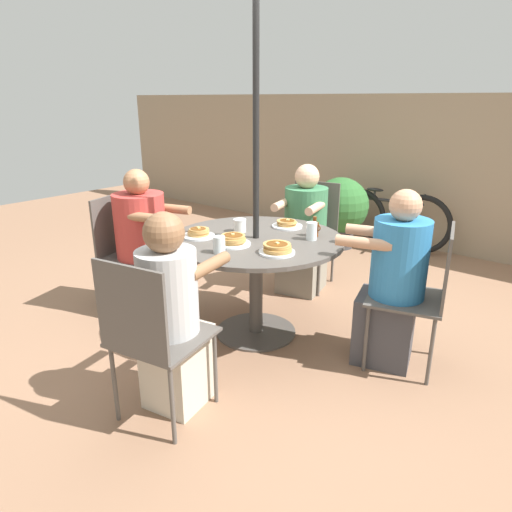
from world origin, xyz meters
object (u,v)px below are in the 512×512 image
Objects in this scene: drinking_glass_b at (312,231)px; pancake_plate_d at (277,249)px; diner_north at (145,251)px; patio_chair_south at (422,290)px; pancake_plate_b at (287,224)px; diner_west at (304,235)px; drinking_glass_a at (219,245)px; bicycle at (388,219)px; patio_chair_west at (311,227)px; patio_chair_east at (151,332)px; diner_east at (173,320)px; patio_table at (256,255)px; coffee_cup at (240,225)px; potted_shrub at (340,208)px; pancake_plate_c at (198,233)px; syrup_bottle at (314,229)px; diner_south at (392,287)px; patio_chair_north at (126,246)px; pancake_plate_a at (233,240)px.

pancake_plate_d is at bearing -91.02° from drinking_glass_b.
patio_chair_south is (2.00, 0.58, 0.02)m from diner_north.
pancake_plate_b is at bearing 71.23° from patio_chair_south.
diner_west reaches higher than drinking_glass_a.
patio_chair_west is at bearing -103.23° from bicycle.
drinking_glass_a is (-0.18, 0.71, 0.26)m from patio_chair_east.
patio_table is at bearing 90.00° from diner_east.
diner_north reaches higher than diner_east.
pancake_plate_d reaches higher than pancake_plate_b.
patio_table is at bearing -13.16° from coffee_cup.
patio_chair_west is 8.78× the size of drinking_glass_a.
patio_chair_west is 7.67× the size of drinking_glass_b.
pancake_plate_d is at bearing 101.25° from patio_chair_west.
diner_north is 1.42× the size of potted_shrub.
patio_chair_south is 4.10× the size of pancake_plate_c.
patio_chair_south is 1.54m from pancake_plate_c.
diner_north is at bearing -97.54° from potted_shrub.
patio_chair_west is 1.47m from bicycle.
drinking_glass_b is at bearing 63.89° from drinking_glass_a.
pancake_plate_d is 1.64× the size of syrup_bottle.
patio_chair_south is 8.78× the size of drinking_glass_a.
patio_table is 5.35× the size of pancake_plate_b.
drinking_glass_b is at bearing 81.68° from patio_chair_south.
diner_west is at bearing 43.40° from diner_south.
diner_south reaches higher than patio_chair_north.
patio_chair_west is (0.84, 1.44, 0.00)m from patio_chair_north.
diner_west is at bearing 90.70° from patio_chair_east.
pancake_plate_b is 1.64× the size of syrup_bottle.
patio_chair_east reaches higher than drinking_glass_b.
pancake_plate_c is (0.58, 0.04, 0.24)m from diner_north.
drinking_glass_b is (0.32, -0.16, 0.04)m from pancake_plate_b.
patio_chair_east is at bearing -93.38° from syrup_bottle.
potted_shrub is at bearing 104.26° from patio_table.
diner_north reaches higher than drinking_glass_b.
patio_chair_south is at bearing 7.27° from drinking_glass_b.
diner_east is at bearing -100.66° from pancake_plate_d.
drinking_glass_a is (0.22, -0.45, 0.01)m from coffee_cup.
diner_west is at bearing 48.70° from patio_chair_south.
diner_south is at bearing 15.59° from patio_table.
patio_chair_east is at bearing 89.16° from diner_west.
coffee_cup is at bearing -152.65° from syrup_bottle.
patio_chair_north is 1.00m from coffee_cup.
syrup_bottle is at bearing 110.12° from drinking_glass_b.
pancake_plate_a is (0.19, -1.15, 0.26)m from diner_west.
patio_table is 5.35× the size of pancake_plate_d.
patio_chair_north is 2.08m from diner_south.
diner_east is at bearing -95.43° from syrup_bottle.
pancake_plate_a is at bearing -56.75° from coffee_cup.
patio_chair_south reaches higher than pancake_plate_a.
drinking_glass_a is 2.99m from bicycle.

